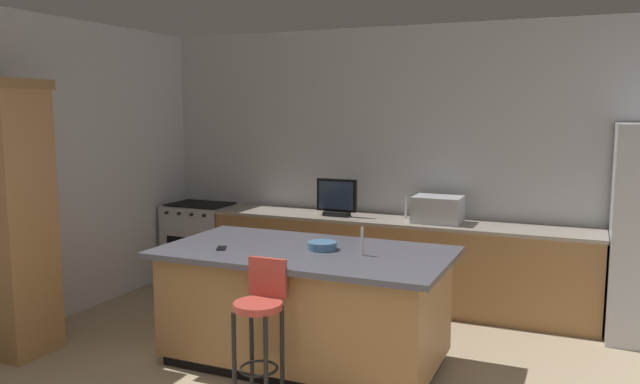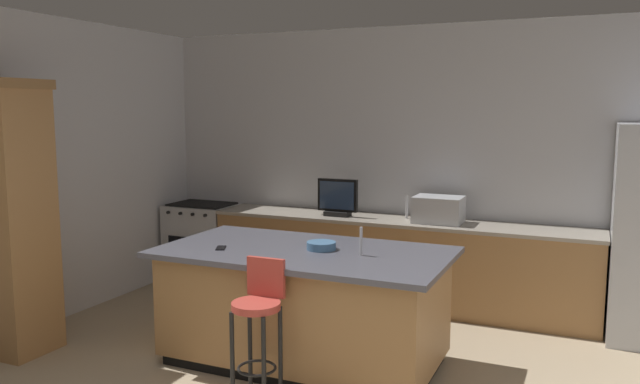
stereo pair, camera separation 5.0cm
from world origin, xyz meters
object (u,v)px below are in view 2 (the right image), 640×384
at_px(bar_stool_center, 259,318).
at_px(cell_phone, 221,248).
at_px(kitchen_island, 304,305).
at_px(cabinet_tower, 7,213).
at_px(fruit_bowl, 321,246).
at_px(range_oven, 203,241).
at_px(microwave, 438,209).
at_px(tv_monitor, 338,199).

height_order(bar_stool_center, cell_phone, bar_stool_center).
bearing_deg(kitchen_island, cell_phone, -159.53).
relative_size(cabinet_tower, fruit_bowl, 9.81).
relative_size(range_oven, microwave, 1.93).
bearing_deg(fruit_bowl, cell_phone, -158.96).
distance_m(bar_stool_center, cell_phone, 0.87).
distance_m(kitchen_island, cell_phone, 0.82).
bearing_deg(microwave, cell_phone, -122.48).
bearing_deg(fruit_bowl, microwave, 72.89).
bearing_deg(range_oven, microwave, 0.02).
relative_size(kitchen_island, cabinet_tower, 1.00).
height_order(cabinet_tower, tv_monitor, cabinet_tower).
bearing_deg(bar_stool_center, tv_monitor, 99.11).
relative_size(cabinet_tower, tv_monitor, 5.14).
bearing_deg(bar_stool_center, kitchen_island, 89.39).
distance_m(kitchen_island, fruit_bowl, 0.51).
relative_size(fruit_bowl, cell_phone, 1.56).
xyz_separation_m(bar_stool_center, cell_phone, (-0.63, 0.51, 0.33)).
height_order(range_oven, cell_phone, cell_phone).
relative_size(bar_stool_center, cell_phone, 6.74).
bearing_deg(microwave, fruit_bowl, -107.11).
height_order(cabinet_tower, bar_stool_center, cabinet_tower).
relative_size(microwave, tv_monitor, 1.08).
bearing_deg(cabinet_tower, bar_stool_center, 0.35).
height_order(kitchen_island, bar_stool_center, bar_stool_center).
relative_size(range_oven, cabinet_tower, 0.41).
bearing_deg(tv_monitor, cell_phone, -95.95).
distance_m(bar_stool_center, fruit_bowl, 0.88).
distance_m(cabinet_tower, cell_phone, 1.84).
height_order(microwave, fruit_bowl, microwave).
height_order(microwave, bar_stool_center, microwave).
height_order(cabinet_tower, fruit_bowl, cabinet_tower).
bearing_deg(bar_stool_center, fruit_bowl, 80.50).
height_order(kitchen_island, tv_monitor, tv_monitor).
relative_size(kitchen_island, tv_monitor, 5.16).
distance_m(cabinet_tower, microwave, 3.96).
distance_m(microwave, bar_stool_center, 2.65).
bearing_deg(range_oven, kitchen_island, -39.06).
relative_size(kitchen_island, cell_phone, 15.32).
bearing_deg(cabinet_tower, microwave, 39.96).
bearing_deg(cell_phone, bar_stool_center, -64.65).
bearing_deg(tv_monitor, range_oven, 178.36).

